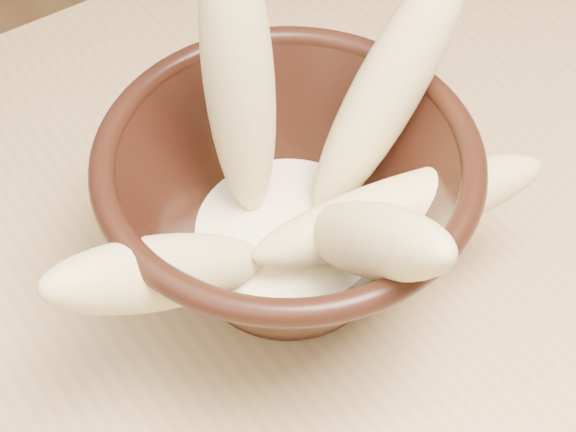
% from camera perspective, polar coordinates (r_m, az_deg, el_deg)
% --- Properties ---
extents(table, '(1.20, 0.80, 0.75)m').
position_cam_1_polar(table, '(0.59, 4.07, -11.10)').
color(table, tan).
rests_on(table, ground).
extents(bowl, '(0.22, 0.22, 0.12)m').
position_cam_1_polar(bowl, '(0.48, 0.00, 0.77)').
color(bowl, black).
rests_on(bowl, table).
extents(milk_puddle, '(0.12, 0.12, 0.02)m').
position_cam_1_polar(milk_puddle, '(0.51, 0.00, -1.38)').
color(milk_puddle, '#FFF5CD').
rests_on(milk_puddle, bowl).
extents(banana_upright, '(0.07, 0.09, 0.19)m').
position_cam_1_polar(banana_upright, '(0.46, -3.52, 9.71)').
color(banana_upright, '#D5C27E').
rests_on(banana_upright, bowl).
extents(banana_left, '(0.15, 0.05, 0.12)m').
position_cam_1_polar(banana_left, '(0.44, -8.85, -3.96)').
color(banana_left, '#D5C27E').
rests_on(banana_left, bowl).
extents(banana_right, '(0.14, 0.06, 0.17)m').
position_cam_1_polar(banana_right, '(0.48, 7.03, 8.84)').
color(banana_right, '#D5C27E').
rests_on(banana_right, bowl).
extents(banana_across, '(0.19, 0.09, 0.06)m').
position_cam_1_polar(banana_across, '(0.48, 7.97, 0.41)').
color(banana_across, '#D5C27E').
rests_on(banana_across, bowl).
extents(banana_front, '(0.06, 0.15, 0.14)m').
position_cam_1_polar(banana_front, '(0.43, 5.75, -1.64)').
color(banana_front, '#D5C27E').
rests_on(banana_front, bowl).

